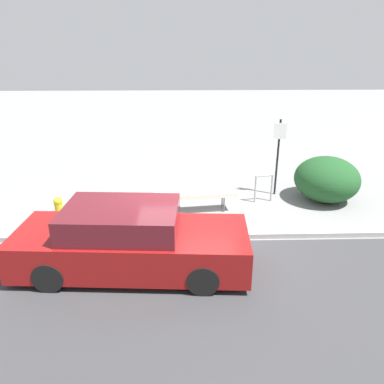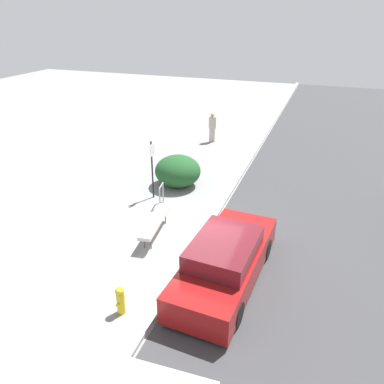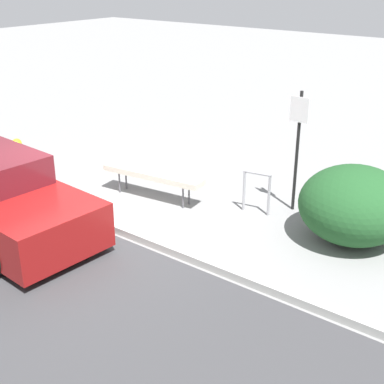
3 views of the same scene
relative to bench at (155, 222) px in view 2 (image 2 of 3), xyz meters
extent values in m
plane|color=gray|center=(-0.22, -1.49, -0.51)|extent=(60.00, 60.00, 0.00)
cube|color=#38383A|center=(-0.22, -6.64, -0.50)|extent=(60.00, 10.00, 0.01)
cube|color=#A8A8A3|center=(-0.22, -1.49, -0.44)|extent=(60.00, 0.20, 0.13)
cylinder|color=#515156|center=(-0.75, -0.20, -0.28)|extent=(0.04, 0.04, 0.45)
cylinder|color=#515156|center=(0.78, -0.02, -0.28)|extent=(0.04, 0.04, 0.45)
cylinder|color=#515156|center=(-0.78, 0.02, -0.28)|extent=(0.04, 0.04, 0.45)
cylinder|color=#515156|center=(0.75, 0.20, -0.28)|extent=(0.04, 0.04, 0.45)
cube|color=beige|center=(0.00, 0.00, 0.01)|extent=(2.23, 0.67, 0.12)
cylinder|color=#99999E|center=(1.75, 0.63, -0.11)|extent=(0.05, 0.05, 0.80)
cylinder|color=#99999E|center=(2.24, 0.72, -0.11)|extent=(0.05, 0.05, 0.80)
cylinder|color=#99999E|center=(1.99, 0.67, 0.29)|extent=(0.55, 0.14, 0.05)
cylinder|color=black|center=(2.48, 1.25, 0.64)|extent=(0.06, 0.06, 2.30)
cube|color=white|center=(2.48, 1.21, 1.46)|extent=(0.36, 0.02, 0.46)
cylinder|color=gold|center=(-3.46, -0.70, -0.21)|extent=(0.20, 0.20, 0.60)
sphere|color=gold|center=(-3.46, -0.70, 0.15)|extent=(0.22, 0.22, 0.22)
cylinder|color=gold|center=(-3.60, -0.70, -0.15)|extent=(0.08, 0.07, 0.07)
cylinder|color=gold|center=(-3.32, -0.70, -0.15)|extent=(0.08, 0.07, 0.07)
ellipsoid|color=#1E4C23|center=(3.84, 0.75, 0.14)|extent=(1.85, 1.90, 1.29)
cylinder|color=#B7AD99|center=(9.80, 1.20, -0.12)|extent=(0.15, 0.15, 0.77)
cylinder|color=#B7AD99|center=(9.87, 1.05, -0.12)|extent=(0.15, 0.15, 0.77)
cube|color=#B7AD99|center=(9.83, 1.12, 0.59)|extent=(0.34, 0.42, 0.64)
sphere|color=tan|center=(9.83, 1.12, 1.01)|extent=(0.22, 0.22, 0.22)
cylinder|color=black|center=(0.10, -2.05, -0.21)|extent=(0.61, 0.22, 0.60)
cylinder|color=black|center=(0.00, -3.62, -0.21)|extent=(0.61, 0.22, 0.60)
cylinder|color=black|center=(-2.75, -1.88, -0.21)|extent=(0.61, 0.22, 0.60)
cylinder|color=black|center=(-2.85, -3.44, -0.21)|extent=(0.61, 0.22, 0.60)
cube|color=maroon|center=(-1.37, -2.75, 0.00)|extent=(4.71, 1.99, 0.75)
cube|color=#59171F|center=(-1.56, -2.74, 0.61)|extent=(2.30, 1.67, 0.52)
camera|label=1|loc=(-0.36, -9.35, 3.82)|focal=35.00mm
camera|label=2|loc=(-9.39, -4.70, 6.19)|focal=35.00mm
camera|label=3|loc=(6.69, -7.36, 3.84)|focal=50.00mm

